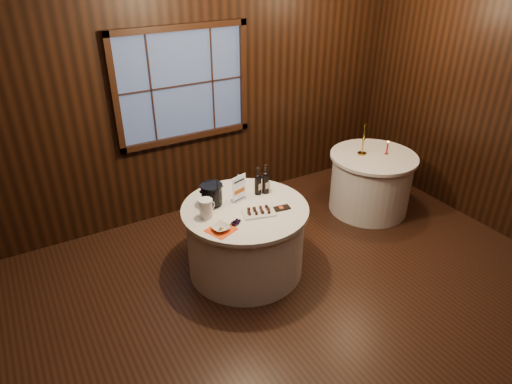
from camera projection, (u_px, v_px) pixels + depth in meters
ground at (299, 328)px, 4.17m from camera, size 6.00×6.00×0.00m
back_wall at (183, 94)px, 5.30m from camera, size 6.00×0.10×3.00m
main_table at (245, 239)px, 4.74m from camera, size 1.28×1.28×0.77m
side_table at (370, 182)px, 5.84m from camera, size 1.08×1.08×0.77m
sign_stand at (239, 192)px, 4.63m from camera, size 0.18×0.13×0.29m
port_bottle_left at (258, 183)px, 4.73m from camera, size 0.07×0.08×0.30m
port_bottle_right at (265, 181)px, 4.75m from camera, size 0.08×0.08×0.32m
ice_bucket at (212, 194)px, 4.54m from camera, size 0.23×0.23×0.23m
chocolate_plate at (259, 212)px, 4.45m from camera, size 0.36×0.28×0.05m
chocolate_box at (281, 208)px, 4.53m from camera, size 0.19×0.11×0.01m
grape_bunch at (237, 223)px, 4.27m from camera, size 0.18×0.10×0.04m
glass_pitcher at (206, 208)px, 4.35m from camera, size 0.18×0.14×0.19m
orange_napkin at (221, 230)px, 4.19m from camera, size 0.30×0.30×0.00m
cracker_bowl at (221, 228)px, 4.18m from camera, size 0.17×0.17×0.04m
brass_candlestick at (363, 144)px, 5.61m from camera, size 0.11×0.11×0.40m
red_candle at (387, 149)px, 5.64m from camera, size 0.05×0.05×0.18m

